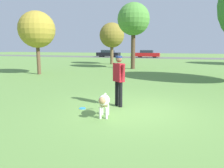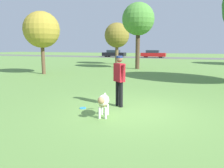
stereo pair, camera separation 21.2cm
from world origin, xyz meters
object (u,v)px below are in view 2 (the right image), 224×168
(tree_near_left, at_px, (42,30))
(parked_car_black, at_px, (114,54))
(parked_car_red, at_px, (153,54))
(frisbee, at_px, (83,108))
(tree_mid_center, at_px, (138,20))
(dog, at_px, (103,101))
(person, at_px, (119,77))
(tree_far_left, at_px, (117,35))

(tree_near_left, bearing_deg, parked_car_black, 97.67)
(tree_near_left, distance_m, parked_car_red, 27.35)
(frisbee, xyz_separation_m, parked_car_black, (-10.72, 34.14, 0.67))
(tree_mid_center, bearing_deg, dog, -80.93)
(person, bearing_deg, frisbee, -108.90)
(tree_mid_center, height_order, parked_car_black, tree_mid_center)
(parked_car_black, bearing_deg, tree_mid_center, -63.22)
(tree_mid_center, height_order, parked_car_red, tree_mid_center)
(tree_far_left, bearing_deg, tree_mid_center, -51.93)
(dog, relative_size, frisbee, 4.71)
(dog, xyz_separation_m, tree_mid_center, (-2.26, 14.14, 3.98))
(tree_near_left, height_order, parked_car_red, tree_near_left)
(person, xyz_separation_m, dog, (-0.08, -1.30, -0.58))
(tree_near_left, height_order, tree_mid_center, tree_mid_center)
(tree_mid_center, bearing_deg, frisbee, -84.73)
(parked_car_red, bearing_deg, person, -84.29)
(tree_near_left, xyz_separation_m, parked_car_red, (4.00, 26.93, -2.60))
(frisbee, height_order, tree_near_left, tree_near_left)
(parked_car_red, bearing_deg, parked_car_black, -179.93)
(person, bearing_deg, tree_far_left, 148.05)
(tree_near_left, distance_m, tree_mid_center, 8.55)
(frisbee, height_order, parked_car_red, parked_car_red)
(tree_near_left, height_order, tree_far_left, tree_far_left)
(tree_near_left, xyz_separation_m, tree_mid_center, (5.88, 6.10, 1.17))
(person, distance_m, tree_far_left, 18.43)
(dog, bearing_deg, tree_mid_center, 176.97)
(person, height_order, dog, person)
(tree_near_left, height_order, parked_car_black, tree_near_left)
(tree_far_left, relative_size, parked_car_red, 1.06)
(dog, distance_m, parked_car_black, 36.70)
(person, height_order, tree_near_left, tree_near_left)
(person, distance_m, tree_mid_center, 13.49)
(frisbee, xyz_separation_m, parked_car_red, (-3.12, 34.34, 0.67))
(frisbee, relative_size, tree_far_left, 0.05)
(person, relative_size, parked_car_black, 0.39)
(person, bearing_deg, parked_car_red, 136.52)
(tree_mid_center, height_order, tree_far_left, tree_mid_center)
(parked_car_red, bearing_deg, tree_near_left, -99.88)
(tree_near_left, bearing_deg, parked_car_red, 81.54)
(person, bearing_deg, dog, -54.05)
(person, relative_size, tree_near_left, 0.38)
(dog, relative_size, parked_car_black, 0.23)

